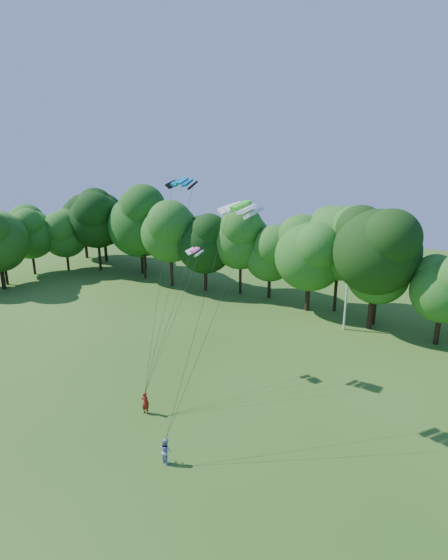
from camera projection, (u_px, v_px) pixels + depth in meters
The scene contains 9 objects.
ground at pixel (68, 498), 24.41m from camera, with size 160.00×160.00×0.00m, color #254E15.
utility_pole at pixel (347, 291), 45.97m from camera, with size 1.59×0.78×8.56m.
kite_flyer_left at pixel (145, 403), 32.01m from camera, with size 0.64×0.42×1.74m, color maroon.
kite_flyer_right at pixel (166, 450), 26.99m from camera, with size 0.83×0.64×1.70m, color #95A5CF.
kite_teal at pixel (182, 181), 34.89m from camera, with size 2.59×1.27×0.53m.
kite_green at pixel (241, 205), 28.15m from camera, with size 3.36×2.21×0.55m.
kite_pink at pixel (195, 250), 36.36m from camera, with size 1.77×1.13×0.40m.
tree_back_west at pixel (139, 213), 65.47m from camera, with size 10.47×10.47×15.23m.
tree_back_center at pixel (377, 248), 45.01m from camera, with size 9.82×9.82×14.29m.
Camera 1 is at (18.44, -11.43, 18.73)m, focal length 28.00 mm.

